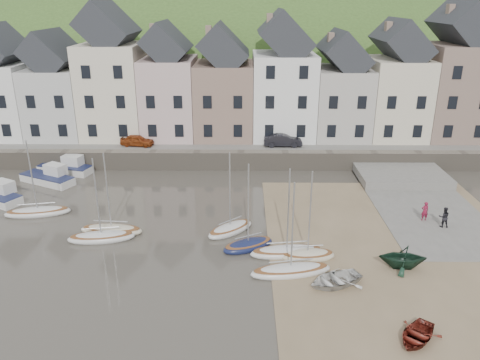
{
  "coord_description": "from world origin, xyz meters",
  "views": [
    {
      "loc": [
        0.31,
        -27.76,
        15.97
      ],
      "look_at": [
        0.0,
        6.0,
        3.0
      ],
      "focal_mm": 35.49,
      "sensor_mm": 36.0,
      "label": 1
    }
  ],
  "objects_px": {
    "sailboat_0": "(38,212)",
    "rowboat_green": "(403,257)",
    "rowboat_red": "(416,335)",
    "person_red": "(425,211)",
    "car_left": "(137,140)",
    "person_dark": "(444,217)",
    "rowboat_white": "(335,280)",
    "car_right": "(283,140)"
  },
  "relations": [
    {
      "from": "sailboat_0",
      "to": "rowboat_green",
      "type": "distance_m",
      "value": 27.33
    },
    {
      "from": "rowboat_red",
      "to": "person_red",
      "type": "distance_m",
      "value": 14.52
    },
    {
      "from": "rowboat_green",
      "to": "rowboat_red",
      "type": "bearing_deg",
      "value": -6.61
    },
    {
      "from": "rowboat_red",
      "to": "car_left",
      "type": "relative_size",
      "value": 0.81
    },
    {
      "from": "person_dark",
      "to": "person_red",
      "type": "bearing_deg",
      "value": -39.77
    },
    {
      "from": "rowboat_red",
      "to": "rowboat_white",
      "type": "bearing_deg",
      "value": 162.69
    },
    {
      "from": "rowboat_red",
      "to": "person_red",
      "type": "height_order",
      "value": "person_red"
    },
    {
      "from": "sailboat_0",
      "to": "person_dark",
      "type": "height_order",
      "value": "sailboat_0"
    },
    {
      "from": "person_red",
      "to": "car_right",
      "type": "relative_size",
      "value": 0.39
    },
    {
      "from": "sailboat_0",
      "to": "person_dark",
      "type": "distance_m",
      "value": 31.08
    },
    {
      "from": "rowboat_red",
      "to": "car_right",
      "type": "xyz_separation_m",
      "value": [
        -4.58,
        28.01,
        1.9
      ]
    },
    {
      "from": "car_left",
      "to": "sailboat_0",
      "type": "bearing_deg",
      "value": 167.2
    },
    {
      "from": "rowboat_green",
      "to": "car_left",
      "type": "relative_size",
      "value": 0.85
    },
    {
      "from": "rowboat_white",
      "to": "car_right",
      "type": "distance_m",
      "value": 23.26
    },
    {
      "from": "rowboat_green",
      "to": "rowboat_red",
      "type": "xyz_separation_m",
      "value": [
        -1.38,
        -6.83,
        -0.48
      ]
    },
    {
      "from": "rowboat_white",
      "to": "rowboat_green",
      "type": "relative_size",
      "value": 1.15
    },
    {
      "from": "rowboat_white",
      "to": "person_red",
      "type": "xyz_separation_m",
      "value": [
        8.34,
        8.71,
        0.47
      ]
    },
    {
      "from": "rowboat_white",
      "to": "car_right",
      "type": "bearing_deg",
      "value": 158.51
    },
    {
      "from": "rowboat_green",
      "to": "car_right",
      "type": "distance_m",
      "value": 22.05
    },
    {
      "from": "car_right",
      "to": "person_red",
      "type": "bearing_deg",
      "value": -146.25
    },
    {
      "from": "rowboat_green",
      "to": "person_red",
      "type": "distance_m",
      "value": 7.72
    },
    {
      "from": "person_dark",
      "to": "car_left",
      "type": "xyz_separation_m",
      "value": [
        -25.88,
        15.52,
        1.28
      ]
    },
    {
      "from": "rowboat_red",
      "to": "car_right",
      "type": "height_order",
      "value": "car_right"
    },
    {
      "from": "sailboat_0",
      "to": "rowboat_white",
      "type": "height_order",
      "value": "sailboat_0"
    },
    {
      "from": "person_red",
      "to": "car_right",
      "type": "distance_m",
      "value": 17.46
    },
    {
      "from": "rowboat_white",
      "to": "rowboat_red",
      "type": "distance_m",
      "value": 5.82
    },
    {
      "from": "person_dark",
      "to": "rowboat_green",
      "type": "bearing_deg",
      "value": 56.87
    },
    {
      "from": "sailboat_0",
      "to": "car_right",
      "type": "height_order",
      "value": "sailboat_0"
    },
    {
      "from": "rowboat_red",
      "to": "person_red",
      "type": "relative_size",
      "value": 1.83
    },
    {
      "from": "rowboat_white",
      "to": "rowboat_green",
      "type": "bearing_deg",
      "value": 88.34
    },
    {
      "from": "sailboat_0",
      "to": "rowboat_red",
      "type": "xyz_separation_m",
      "value": [
        24.84,
        -14.52,
        0.09
      ]
    },
    {
      "from": "rowboat_white",
      "to": "person_dark",
      "type": "xyz_separation_m",
      "value": [
        9.37,
        7.62,
        0.5
      ]
    },
    {
      "from": "rowboat_green",
      "to": "car_left",
      "type": "height_order",
      "value": "car_left"
    },
    {
      "from": "sailboat_0",
      "to": "car_left",
      "type": "height_order",
      "value": "sailboat_0"
    },
    {
      "from": "rowboat_white",
      "to": "person_red",
      "type": "relative_size",
      "value": 2.21
    },
    {
      "from": "sailboat_0",
      "to": "rowboat_white",
      "type": "bearing_deg",
      "value": -24.06
    },
    {
      "from": "rowboat_white",
      "to": "rowboat_green",
      "type": "xyz_separation_m",
      "value": [
        4.58,
        1.97,
        0.42
      ]
    },
    {
      "from": "person_dark",
      "to": "sailboat_0",
      "type": "bearing_deg",
      "value": 3.33
    },
    {
      "from": "sailboat_0",
      "to": "rowboat_white",
      "type": "relative_size",
      "value": 1.88
    },
    {
      "from": "car_left",
      "to": "rowboat_green",
      "type": "bearing_deg",
      "value": -127.11
    },
    {
      "from": "rowboat_green",
      "to": "person_dark",
      "type": "bearing_deg",
      "value": 144.62
    },
    {
      "from": "sailboat_0",
      "to": "person_red",
      "type": "distance_m",
      "value": 30.0
    }
  ]
}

